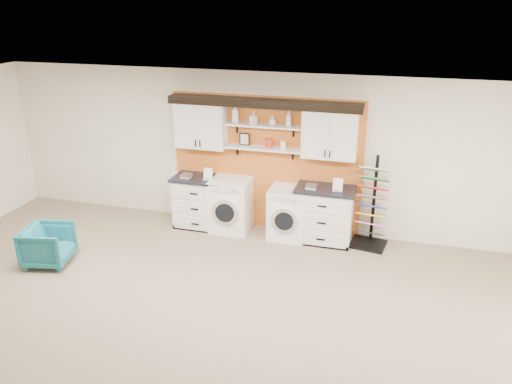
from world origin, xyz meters
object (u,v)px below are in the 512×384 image
(sample_rack, at_px, (371,218))
(armchair, at_px, (48,245))
(base_cabinet_right, at_px, (324,215))
(washer, at_px, (231,205))
(dryer, at_px, (288,213))
(base_cabinet_left, at_px, (201,202))

(sample_rack, bearing_deg, armchair, -148.42)
(base_cabinet_right, distance_m, sample_rack, 0.77)
(sample_rack, xyz_separation_m, armchair, (-4.84, -2.00, -0.19))
(washer, relative_size, dryer, 1.06)
(dryer, height_order, sample_rack, sample_rack)
(base_cabinet_left, relative_size, armchair, 1.41)
(base_cabinet_right, height_order, armchair, base_cabinet_right)
(base_cabinet_left, distance_m, washer, 0.58)
(armchair, bearing_deg, dryer, -72.18)
(base_cabinet_left, relative_size, base_cabinet_right, 0.97)
(base_cabinet_right, distance_m, washer, 1.68)
(base_cabinet_right, height_order, washer, base_cabinet_right)
(sample_rack, relative_size, armchair, 2.27)
(base_cabinet_right, bearing_deg, washer, -179.89)
(washer, distance_m, dryer, 1.06)
(base_cabinet_right, relative_size, armchair, 1.45)
(base_cabinet_right, relative_size, sample_rack, 0.64)
(base_cabinet_left, relative_size, sample_rack, 0.62)
(armchair, bearing_deg, base_cabinet_left, -54.40)
(base_cabinet_right, bearing_deg, sample_rack, 2.47)
(base_cabinet_right, bearing_deg, dryer, -179.69)
(sample_rack, height_order, armchair, sample_rack)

